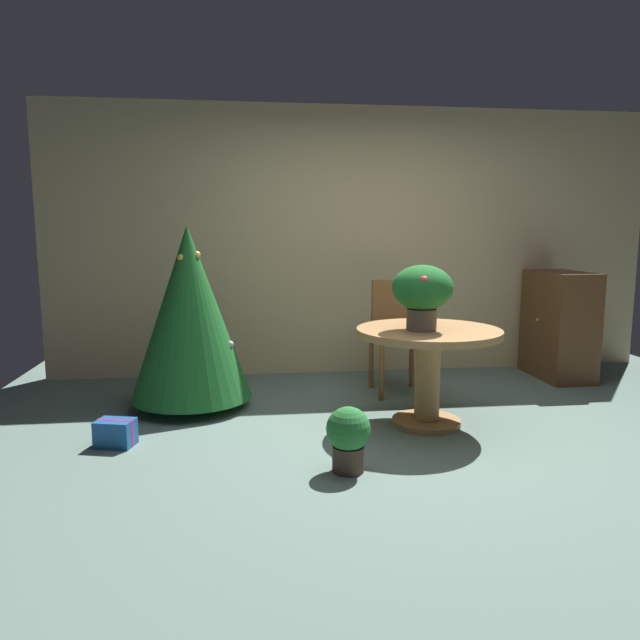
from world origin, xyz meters
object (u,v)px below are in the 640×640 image
(round_dining_table, at_px, (428,354))
(holiday_tree, at_px, (190,313))
(flower_vase, at_px, (422,291))
(gift_box_blue, at_px, (115,433))
(wooden_cabinet, at_px, (559,325))
(wooden_chair_far, at_px, (396,329))
(potted_plant, at_px, (348,436))

(round_dining_table, height_order, holiday_tree, holiday_tree)
(flower_vase, bearing_deg, round_dining_table, 39.44)
(flower_vase, bearing_deg, gift_box_blue, -177.03)
(holiday_tree, xyz_separation_m, wooden_cabinet, (3.44, 0.56, -0.26))
(gift_box_blue, bearing_deg, wooden_chair_far, 26.95)
(round_dining_table, distance_m, gift_box_blue, 2.23)
(holiday_tree, distance_m, wooden_cabinet, 3.49)
(flower_vase, xyz_separation_m, wooden_cabinet, (1.76, 1.28, -0.48))
(round_dining_table, height_order, potted_plant, round_dining_table)
(flower_vase, relative_size, potted_plant, 1.18)
(round_dining_table, bearing_deg, wooden_chair_far, 90.00)
(wooden_chair_far, distance_m, potted_plant, 1.89)
(flower_vase, height_order, potted_plant, flower_vase)
(wooden_chair_far, xyz_separation_m, wooden_cabinet, (1.69, 0.29, -0.04))
(potted_plant, bearing_deg, flower_vase, 47.88)
(flower_vase, height_order, holiday_tree, holiday_tree)
(holiday_tree, bearing_deg, wooden_cabinet, 9.34)
(holiday_tree, relative_size, wooden_cabinet, 1.42)
(round_dining_table, relative_size, flower_vase, 2.25)
(round_dining_table, distance_m, wooden_chair_far, 0.94)
(round_dining_table, xyz_separation_m, gift_box_blue, (-2.18, -0.17, -0.44))
(wooden_chair_far, bearing_deg, wooden_cabinet, 9.64)
(gift_box_blue, relative_size, potted_plant, 0.70)
(gift_box_blue, bearing_deg, flower_vase, 2.97)
(holiday_tree, distance_m, gift_box_blue, 1.16)
(wooden_chair_far, xyz_separation_m, holiday_tree, (-1.75, -0.28, 0.21))
(wooden_chair_far, bearing_deg, holiday_tree, -170.95)
(flower_vase, bearing_deg, wooden_cabinet, 36.10)
(round_dining_table, height_order, wooden_cabinet, wooden_cabinet)
(wooden_cabinet, bearing_deg, flower_vase, -143.90)
(potted_plant, bearing_deg, gift_box_blue, 157.34)
(round_dining_table, height_order, flower_vase, flower_vase)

